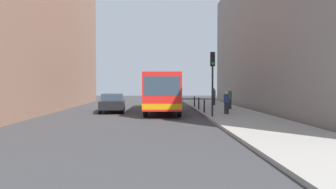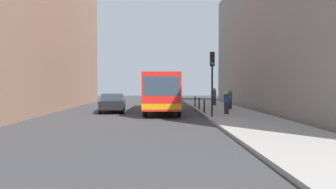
% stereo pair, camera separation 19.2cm
% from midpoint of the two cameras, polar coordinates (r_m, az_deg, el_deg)
% --- Properties ---
extents(ground_plane, '(80.00, 80.00, 0.00)m').
position_cam_midpoint_polar(ground_plane, '(22.02, -2.28, -3.89)').
color(ground_plane, '#38383A').
extents(sidewalk, '(4.40, 40.00, 0.15)m').
position_cam_midpoint_polar(sidewalk, '(22.63, 11.55, -3.58)').
color(sidewalk, '#9E9991').
rests_on(sidewalk, ground).
extents(building_left, '(7.00, 32.00, 13.19)m').
position_cam_midpoint_polar(building_left, '(28.74, -26.25, 10.45)').
color(building_left, '#936B56').
rests_on(building_left, ground).
extents(building_right, '(7.00, 32.00, 12.81)m').
position_cam_midpoint_polar(building_right, '(28.60, 21.87, 10.17)').
color(building_right, gray).
rests_on(building_right, ground).
extents(bus, '(2.83, 11.09, 3.00)m').
position_cam_midpoint_polar(bus, '(25.31, -1.14, 0.77)').
color(bus, red).
rests_on(bus, ground).
extents(car_beside_bus, '(2.13, 4.53, 1.48)m').
position_cam_midpoint_polar(car_beside_bus, '(25.40, -10.15, -1.38)').
color(car_beside_bus, black).
rests_on(car_beside_bus, ground).
extents(traffic_light, '(0.28, 0.33, 4.10)m').
position_cam_midpoint_polar(traffic_light, '(20.33, 7.76, 4.10)').
color(traffic_light, black).
rests_on(traffic_light, sidewalk).
extents(bollard_near, '(0.11, 0.11, 0.95)m').
position_cam_midpoint_polar(bollard_near, '(23.15, 6.31, -2.07)').
color(bollard_near, black).
rests_on(bollard_near, sidewalk).
extents(bollard_mid, '(0.11, 0.11, 0.95)m').
position_cam_midpoint_polar(bollard_mid, '(26.15, 5.36, -1.62)').
color(bollard_mid, black).
rests_on(bollard_mid, sidewalk).
extents(bollard_far, '(0.11, 0.11, 0.95)m').
position_cam_midpoint_polar(bollard_far, '(29.15, 4.60, -1.26)').
color(bollard_far, black).
rests_on(bollard_far, sidewalk).
extents(pedestrian_near_signal, '(0.38, 0.38, 1.57)m').
position_cam_midpoint_polar(pedestrian_near_signal, '(22.26, 10.26, -1.46)').
color(pedestrian_near_signal, '#26262D').
rests_on(pedestrian_near_signal, sidewalk).
extents(pedestrian_mid_sidewalk, '(0.38, 0.38, 1.68)m').
position_cam_midpoint_polar(pedestrian_mid_sidewalk, '(26.81, 10.82, -0.78)').
color(pedestrian_mid_sidewalk, '#26262D').
rests_on(pedestrian_mid_sidewalk, sidewalk).
extents(pedestrian_far_sidewalk, '(0.38, 0.38, 1.71)m').
position_cam_midpoint_polar(pedestrian_far_sidewalk, '(31.54, 8.04, -0.35)').
color(pedestrian_far_sidewalk, '#26262D').
rests_on(pedestrian_far_sidewalk, sidewalk).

